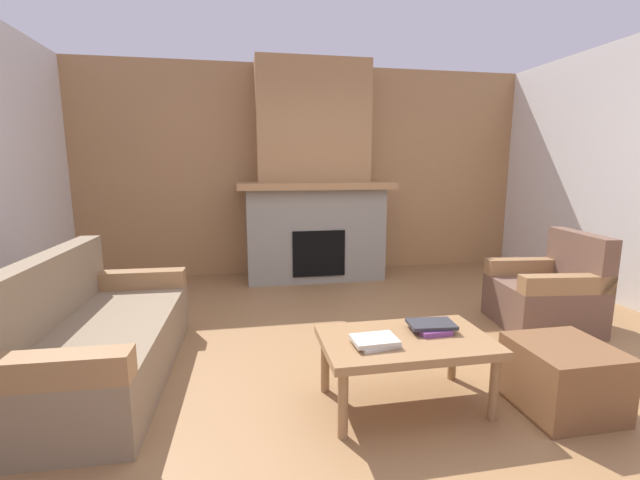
{
  "coord_description": "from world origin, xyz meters",
  "views": [
    {
      "loc": [
        -0.91,
        -2.68,
        1.44
      ],
      "look_at": [
        -0.2,
        1.11,
        0.75
      ],
      "focal_mm": 23.69,
      "sensor_mm": 36.0,
      "label": 1
    }
  ],
  "objects_px": {
    "coffee_table": "(406,346)",
    "ottoman": "(563,377)",
    "fireplace": "(313,187)",
    "couch": "(93,339)",
    "armchair": "(547,294)"
  },
  "relations": [
    {
      "from": "coffee_table",
      "to": "ottoman",
      "type": "xyz_separation_m",
      "value": [
        0.9,
        -0.21,
        -0.18
      ]
    },
    {
      "from": "fireplace",
      "to": "couch",
      "type": "bearing_deg",
      "value": -128.43
    },
    {
      "from": "armchair",
      "to": "couch",
      "type": "bearing_deg",
      "value": -175.2
    },
    {
      "from": "couch",
      "to": "coffee_table",
      "type": "distance_m",
      "value": 2.05
    },
    {
      "from": "fireplace",
      "to": "ottoman",
      "type": "xyz_separation_m",
      "value": [
        0.93,
        -3.29,
        -0.96
      ]
    },
    {
      "from": "fireplace",
      "to": "couch",
      "type": "xyz_separation_m",
      "value": [
        -1.91,
        -2.41,
        -0.88
      ]
    },
    {
      "from": "armchair",
      "to": "ottoman",
      "type": "relative_size",
      "value": 1.63
    },
    {
      "from": "coffee_table",
      "to": "fireplace",
      "type": "bearing_deg",
      "value": 90.51
    },
    {
      "from": "fireplace",
      "to": "coffee_table",
      "type": "xyz_separation_m",
      "value": [
        0.03,
        -3.08,
        -0.79
      ]
    },
    {
      "from": "fireplace",
      "to": "armchair",
      "type": "xyz_separation_m",
      "value": [
        1.77,
        -2.1,
        -0.87
      ]
    },
    {
      "from": "armchair",
      "to": "ottoman",
      "type": "distance_m",
      "value": 1.47
    },
    {
      "from": "fireplace",
      "to": "armchair",
      "type": "distance_m",
      "value": 2.88
    },
    {
      "from": "couch",
      "to": "ottoman",
      "type": "height_order",
      "value": "couch"
    },
    {
      "from": "fireplace",
      "to": "coffee_table",
      "type": "bearing_deg",
      "value": -89.49
    },
    {
      "from": "couch",
      "to": "armchair",
      "type": "distance_m",
      "value": 3.7
    }
  ]
}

